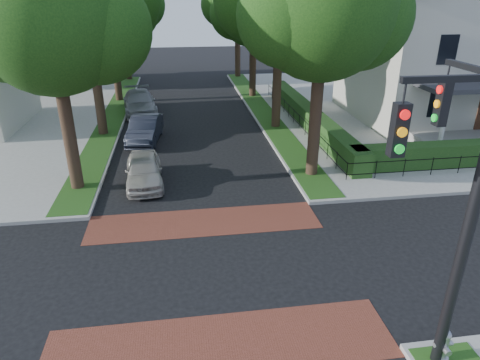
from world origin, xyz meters
The scene contains 21 objects.
ground centered at (0.00, 0.00, 0.00)m, with size 120.00×120.00×0.00m, color black.
sidewalk_ne centered at (19.50, 19.00, 0.07)m, with size 30.00×30.00×0.15m, color gray.
crosswalk_far centered at (0.00, 3.20, 0.01)m, with size 9.00×2.20×0.01m, color brown.
crosswalk_near centered at (0.00, -3.20, 0.01)m, with size 9.00×2.20×0.01m, color brown.
grass_strip_ne centered at (5.40, 19.10, 0.16)m, with size 1.60×29.80×0.02m, color #264814.
grass_strip_nw centered at (-5.40, 19.10, 0.16)m, with size 1.60×29.80×0.02m, color #264814.
tree_right_near centered at (5.60, 7.24, 7.63)m, with size 7.75×6.67×10.66m.
tree_right_far centered at (5.60, 24.22, 6.91)m, with size 7.25×6.23×9.74m.
tree_right_back centered at (5.60, 33.23, 7.27)m, with size 7.50×6.45×10.20m.
tree_left_near centered at (-5.40, 7.23, 7.27)m, with size 7.50×6.45×10.20m.
tree_left_far centered at (-5.40, 24.22, 7.12)m, with size 7.00×6.02×9.86m.
tree_left_back centered at (-5.40, 33.24, 7.41)m, with size 7.75×6.66×10.44m.
hedge_main_road centered at (7.70, 15.00, 0.75)m, with size 1.00×18.00×1.20m, color #163A14.
fence_main_road centered at (6.90, 15.00, 0.60)m, with size 0.06×18.00×0.90m, color black, non-canonical shape.
house_victorian centered at (17.51, 15.92, 6.02)m, with size 13.00×13.05×12.48m.
house_left_far centered at (-15.49, 31.99, 5.04)m, with size 10.00×9.00×10.14m.
traffic_signal centered at (4.89, -4.41, 4.71)m, with size 2.17×2.00×8.00m.
parked_car_front centered at (-2.51, 7.24, 0.70)m, with size 1.66×4.12×1.40m, color #B0AA9F.
parked_car_middle centered at (-2.82, 13.56, 0.75)m, with size 1.59×4.57×1.51m, color black.
parked_car_rear centered at (-3.58, 20.20, 0.80)m, with size 2.23×5.49×1.59m, color gray.
fire_hydrant centered at (5.20, -4.61, 0.60)m, with size 0.48×0.47×0.94m.
Camera 1 is at (-0.71, -11.54, 8.38)m, focal length 32.00 mm.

